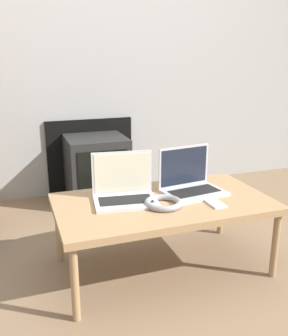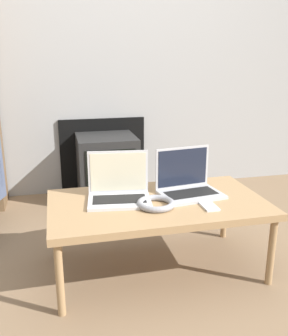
{
  "view_description": "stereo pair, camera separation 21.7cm",
  "coord_description": "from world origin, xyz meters",
  "px_view_note": "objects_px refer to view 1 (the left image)",
  "views": [
    {
      "loc": [
        -0.7,
        -1.33,
        1.1
      ],
      "look_at": [
        0.0,
        0.63,
        0.48
      ],
      "focal_mm": 40.0,
      "sensor_mm": 36.0,
      "label": 1
    },
    {
      "loc": [
        -0.49,
        -1.39,
        1.1
      ],
      "look_at": [
        0.0,
        0.63,
        0.48
      ],
      "focal_mm": 40.0,
      "sensor_mm": 36.0,
      "label": 2
    }
  ],
  "objects_px": {
    "laptop_left": "(124,190)",
    "tv": "(97,169)",
    "headphones": "(163,203)",
    "laptop_right": "(190,182)",
    "phone": "(214,203)"
  },
  "relations": [
    {
      "from": "laptop_right",
      "to": "headphones",
      "type": "xyz_separation_m",
      "value": [
        -0.22,
        -0.14,
        -0.04
      ]
    },
    {
      "from": "laptop_right",
      "to": "tv",
      "type": "bearing_deg",
      "value": 98.64
    },
    {
      "from": "headphones",
      "to": "phone",
      "type": "xyz_separation_m",
      "value": [
        0.25,
        -0.06,
        -0.01
      ]
    },
    {
      "from": "laptop_left",
      "to": "laptop_right",
      "type": "relative_size",
      "value": 1.0
    },
    {
      "from": "laptop_left",
      "to": "tv",
      "type": "relative_size",
      "value": 0.67
    },
    {
      "from": "headphones",
      "to": "laptop_right",
      "type": "bearing_deg",
      "value": 32.93
    },
    {
      "from": "laptop_left",
      "to": "headphones",
      "type": "bearing_deg",
      "value": -33.6
    },
    {
      "from": "laptop_left",
      "to": "tv",
      "type": "height_order",
      "value": "laptop_left"
    },
    {
      "from": "phone",
      "to": "tv",
      "type": "bearing_deg",
      "value": 105.39
    },
    {
      "from": "headphones",
      "to": "tv",
      "type": "bearing_deg",
      "value": 94.05
    },
    {
      "from": "headphones",
      "to": "tv",
      "type": "relative_size",
      "value": 0.37
    },
    {
      "from": "laptop_right",
      "to": "tv",
      "type": "xyz_separation_m",
      "value": [
        -0.3,
        1.02,
        -0.19
      ]
    },
    {
      "from": "headphones",
      "to": "tv",
      "type": "height_order",
      "value": "tv"
    },
    {
      "from": "laptop_right",
      "to": "tv",
      "type": "relative_size",
      "value": 0.67
    },
    {
      "from": "laptop_left",
      "to": "headphones",
      "type": "xyz_separation_m",
      "value": [
        0.16,
        -0.14,
        -0.04
      ]
    }
  ]
}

